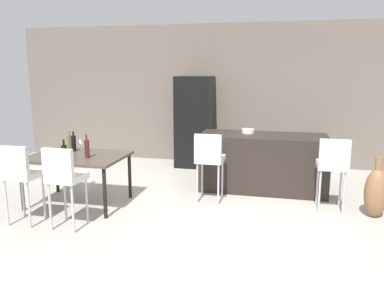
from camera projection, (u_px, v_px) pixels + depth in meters
The scene contains 19 objects.
ground_plane at pixel (223, 204), 5.70m from camera, with size 10.00×10.00×0.00m, color #ADA89E.
back_wall at pixel (243, 95), 7.93m from camera, with size 10.00×0.12×2.90m, color #665B51.
kitchen_island at pixel (262, 162), 6.32m from camera, with size 2.06×0.86×0.92m, color black.
bar_chair_left at pixel (209, 157), 5.66m from camera, with size 0.41×0.41×1.05m.
bar_chair_middle at pixel (333, 163), 5.27m from camera, with size 0.40×0.40×1.05m.
dining_table at pixel (77, 159), 5.57m from camera, with size 1.39×0.99×0.74m.
dining_chair_near at pixel (20, 172), 4.82m from camera, with size 0.40×0.40×1.05m.
dining_chair_far at pixel (64, 175), 4.68m from camera, with size 0.42×0.42×1.05m.
wine_bottle_end at pixel (70, 142), 6.02m from camera, with size 0.07×0.07×0.28m.
wine_bottle_corner at pixel (74, 143), 5.82m from camera, with size 0.07×0.07×0.31m.
wine_bottle_near at pixel (87, 149), 5.38m from camera, with size 0.07×0.07×0.33m.
wine_bottle_middle at pixel (64, 153), 5.15m from camera, with size 0.07×0.07×0.31m.
wine_glass_left at pixel (80, 141), 5.97m from camera, with size 0.07×0.07×0.17m.
wine_glass_right at pixel (22, 151), 5.28m from camera, with size 0.07×0.07×0.17m.
wine_glass_far at pixel (52, 151), 5.27m from camera, with size 0.07×0.07×0.17m.
refrigerator at pixel (195, 122), 7.82m from camera, with size 0.72×0.68×1.84m, color black.
fruit_bowl at pixel (248, 131), 6.39m from camera, with size 0.21×0.21×0.07m, color beige.
floor_vase at pixel (376, 192), 5.12m from camera, with size 0.30×0.30×0.83m.
potted_plant at pixel (325, 156), 7.35m from camera, with size 0.38×0.38×0.58m.
Camera 1 is at (0.77, -5.38, 1.97)m, focal length 35.67 mm.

